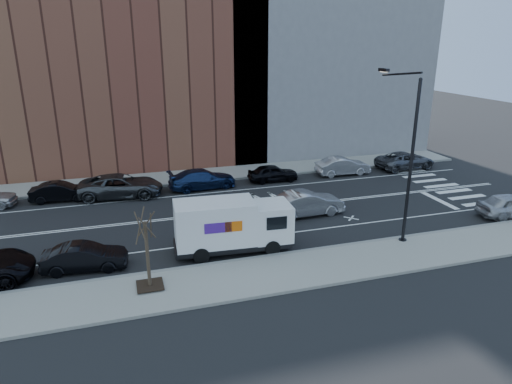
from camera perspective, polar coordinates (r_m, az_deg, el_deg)
ground at (r=30.44m, az=-1.17°, el=-2.32°), size 120.00×120.00×0.00m
sidewalk_near at (r=22.83m, az=5.02°, el=-9.73°), size 44.00×3.60×0.15m
sidewalk_far at (r=38.51m, az=-4.80°, el=2.28°), size 44.00×3.60×0.15m
curb_near at (r=24.31m, az=3.43°, el=-7.79°), size 44.00×0.25×0.17m
curb_far at (r=36.83m, az=-4.19°, el=1.54°), size 44.00×0.25×0.17m
crosswalk at (r=37.83m, az=22.81°, el=0.42°), size 3.00×14.00×0.01m
road_markings at (r=30.44m, az=-1.17°, el=-2.32°), size 40.00×8.60×0.01m
bldg_brick at (r=42.93m, az=-18.36°, el=17.91°), size 26.00×10.00×22.00m
bldg_concrete at (r=47.31m, az=8.13°, el=21.04°), size 20.00×10.00×26.00m
streetlight at (r=25.87m, az=18.32°, el=4.70°), size 0.44×4.02×9.34m
street_tree at (r=21.18m, az=-13.35°, el=-8.39°), size 1.20×1.20×3.75m
fedex_van at (r=24.28m, az=-3.02°, el=-4.13°), size 6.41×2.57×2.87m
far_parked_b at (r=34.87m, az=-23.23°, el=0.04°), size 4.15×1.67×1.34m
far_parked_c at (r=34.22m, az=-16.55°, el=0.73°), size 6.16×3.35×1.64m
far_parked_d at (r=34.95m, az=-6.73°, el=1.64°), size 5.28×2.50×1.49m
far_parked_e at (r=36.50m, az=2.12°, el=2.39°), size 4.03×1.71×1.36m
far_parked_f at (r=38.93m, az=10.78°, el=3.21°), size 4.56×1.70×1.49m
far_parked_g at (r=42.16m, az=18.14°, el=3.78°), size 5.47×2.85×1.47m
driving_sedan at (r=29.60m, az=6.36°, el=-1.42°), size 4.92×1.94×1.59m
near_parked_rear_a at (r=24.21m, az=-20.64°, el=-7.64°), size 4.18×1.80×1.34m
near_parked_front at (r=33.48m, az=29.38°, el=-1.47°), size 4.62×2.29×1.51m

